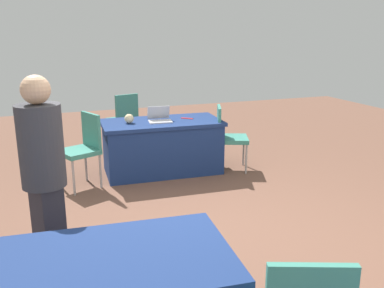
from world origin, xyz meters
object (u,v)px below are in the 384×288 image
person_attendee_standing (44,171)px  scissors_red (187,118)px  table_foreground (162,146)px  chair_by_pillar (124,117)px  chair_near_front (228,134)px  chair_tucked_left (83,145)px  yarn_ball (129,119)px  laptop_silver (160,119)px

person_attendee_standing → scissors_red: (-2.01, -2.33, -0.18)m
table_foreground → chair_by_pillar: size_ratio=1.82×
chair_near_front → chair_tucked_left: chair_tucked_left is taller
chair_near_front → chair_by_pillar: 2.10m
yarn_ball → chair_near_front: bearing=170.1°
table_foreground → chair_near_front: size_ratio=1.82×
person_attendee_standing → yarn_ball: (-1.15, -2.31, -0.12)m
laptop_silver → scissors_red: laptop_silver is taller
chair_near_front → chair_by_pillar: (1.17, -1.74, 0.00)m
chair_near_front → chair_by_pillar: bearing=-125.0°
chair_near_front → laptop_silver: 1.01m
chair_tucked_left → person_attendee_standing: person_attendee_standing is taller
chair_by_pillar → laptop_silver: size_ratio=2.71×
chair_by_pillar → chair_near_front: bearing=-71.6°
chair_tucked_left → laptop_silver: size_ratio=2.77×
yarn_ball → scissors_red: size_ratio=0.72×
chair_near_front → laptop_silver: laptop_silver is taller
scissors_red → chair_by_pillar: bearing=153.5°
person_attendee_standing → yarn_ball: 2.58m
table_foreground → person_attendee_standing: bearing=54.9°
yarn_ball → scissors_red: (-0.86, -0.02, -0.06)m
laptop_silver → yarn_ball: bearing=2.8°
yarn_ball → person_attendee_standing: bearing=63.4°
chair_by_pillar → laptop_silver: bearing=-97.5°
table_foreground → chair_tucked_left: 1.16m
table_foreground → yarn_ball: yarn_ball is taller
laptop_silver → yarn_ball: (0.43, -0.03, 0.03)m
chair_tucked_left → laptop_silver: bearing=-102.0°
table_foreground → laptop_silver: size_ratio=4.94×
chair_tucked_left → chair_by_pillar: (-0.87, -1.74, -0.02)m
chair_by_pillar → yarn_ball: 1.54m
chair_by_pillar → scissors_red: bearing=-82.1°
chair_near_front → scissors_red: 0.63m
chair_tucked_left → yarn_ball: chair_tucked_left is taller
table_foreground → laptop_silver: 0.42m
laptop_silver → scissors_red: 0.43m
laptop_silver → scissors_red: size_ratio=1.94×
scissors_red → person_attendee_standing: bearing=-90.7°
person_attendee_standing → table_foreground: bearing=123.1°
table_foreground → chair_by_pillar: bearing=-80.6°
scissors_red → chair_tucked_left: bearing=-130.4°
table_foreground → scissors_red: 0.54m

